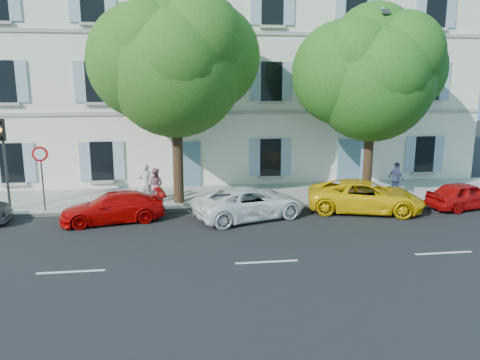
{
  "coord_description": "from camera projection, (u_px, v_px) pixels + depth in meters",
  "views": [
    {
      "loc": [
        -2.67,
        -17.73,
        5.64
      ],
      "look_at": [
        -0.07,
        2.0,
        1.4
      ],
      "focal_mm": 35.0,
      "sensor_mm": 36.0,
      "label": 1
    }
  ],
  "objects": [
    {
      "name": "car_yellow_supercar",
      "position": [
        365.0,
        196.0,
        20.42
      ],
      "size": [
        5.41,
        3.56,
        1.38
      ],
      "primitive_type": "imported",
      "rotation": [
        0.0,
        0.0,
        1.29
      ],
      "color": "yellow",
      "rests_on": "ground"
    },
    {
      "name": "ground",
      "position": [
        248.0,
        224.0,
        18.71
      ],
      "size": [
        90.0,
        90.0,
        0.0
      ],
      "primitive_type": "plane",
      "color": "black"
    },
    {
      "name": "building",
      "position": [
        223.0,
        74.0,
        27.35
      ],
      "size": [
        28.0,
        7.0,
        12.0
      ],
      "primitive_type": "cube",
      "color": "silver",
      "rests_on": "ground"
    },
    {
      "name": "sidewalk",
      "position": [
        235.0,
        196.0,
        23.01
      ],
      "size": [
        36.0,
        4.5,
        0.15
      ],
      "primitive_type": "cube",
      "color": "#A09E96",
      "rests_on": "ground"
    },
    {
      "name": "pedestrian_b",
      "position": [
        155.0,
        185.0,
        21.43
      ],
      "size": [
        0.95,
        0.86,
        1.59
      ],
      "primitive_type": "imported",
      "rotation": [
        0.0,
        0.0,
        2.73
      ],
      "color": "#B3737B",
      "rests_on": "sidewalk"
    },
    {
      "name": "car_red_coupe",
      "position": [
        113.0,
        207.0,
        18.95
      ],
      "size": [
        4.4,
        2.45,
        1.21
      ],
      "primitive_type": "imported",
      "rotation": [
        0.0,
        0.0,
        4.9
      ],
      "color": "#B50505",
      "rests_on": "ground"
    },
    {
      "name": "car_white_coupe",
      "position": [
        250.0,
        203.0,
        19.44
      ],
      "size": [
        5.18,
        3.57,
        1.32
      ],
      "primitive_type": "imported",
      "rotation": [
        0.0,
        0.0,
        1.89
      ],
      "color": "white",
      "rests_on": "ground"
    },
    {
      "name": "car_red_hatchback",
      "position": [
        465.0,
        195.0,
        20.93
      ],
      "size": [
        3.82,
        2.22,
        1.22
      ],
      "primitive_type": "imported",
      "rotation": [
        0.0,
        0.0,
        1.8
      ],
      "color": "#B10B0A",
      "rests_on": "ground"
    },
    {
      "name": "traffic_light",
      "position": [
        3.0,
        145.0,
        19.6
      ],
      "size": [
        0.33,
        0.45,
        3.94
      ],
      "color": "#383A3D",
      "rests_on": "sidewalk"
    },
    {
      "name": "street_lamp",
      "position": [
        367.0,
        97.0,
        21.11
      ],
      "size": [
        0.31,
        1.8,
        8.44
      ],
      "color": "#7293BF",
      "rests_on": "sidewalk"
    },
    {
      "name": "road_sign",
      "position": [
        41.0,
        165.0,
        19.77
      ],
      "size": [
        0.64,
        0.13,
        2.78
      ],
      "color": "#383A3D",
      "rests_on": "sidewalk"
    },
    {
      "name": "tree_right",
      "position": [
        372.0,
        80.0,
        21.11
      ],
      "size": [
        5.56,
        5.56,
        8.57
      ],
      "color": "#3A2819",
      "rests_on": "sidewalk"
    },
    {
      "name": "tree_left",
      "position": [
        175.0,
        69.0,
        20.35
      ],
      "size": [
        6.0,
        6.0,
        9.29
      ],
      "color": "#3A2819",
      "rests_on": "sidewalk"
    },
    {
      "name": "pedestrian_c",
      "position": [
        396.0,
        179.0,
        22.77
      ],
      "size": [
        0.65,
        1.02,
        1.62
      ],
      "primitive_type": "imported",
      "rotation": [
        0.0,
        0.0,
        1.86
      ],
      "color": "#434D7C",
      "rests_on": "sidewalk"
    },
    {
      "name": "pedestrian_a",
      "position": [
        146.0,
        183.0,
        21.54
      ],
      "size": [
        0.67,
        0.46,
        1.77
      ],
      "primitive_type": "imported",
      "rotation": [
        0.0,
        0.0,
        3.2
      ],
      "color": "beige",
      "rests_on": "sidewalk"
    },
    {
      "name": "kerb",
      "position": [
        241.0,
        207.0,
        20.9
      ],
      "size": [
        36.0,
        0.16,
        0.16
      ],
      "primitive_type": "cube",
      "color": "#9E998E",
      "rests_on": "ground"
    }
  ]
}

